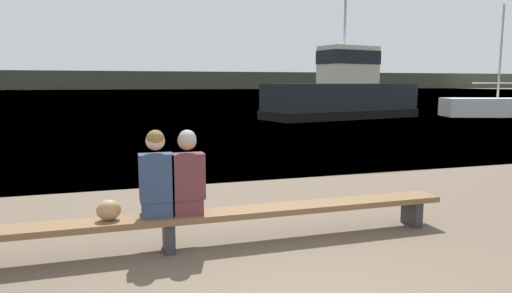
{
  "coord_description": "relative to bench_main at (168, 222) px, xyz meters",
  "views": [
    {
      "loc": [
        -1.4,
        -3.05,
        2.01
      ],
      "look_at": [
        1.17,
        5.3,
        0.78
      ],
      "focal_mm": 32.0,
      "sensor_mm": 36.0,
      "label": 1
    }
  ],
  "objects": [
    {
      "name": "bench_main",
      "position": [
        0.0,
        0.0,
        0.0
      ],
      "size": [
        7.43,
        0.41,
        0.43
      ],
      "color": "brown",
      "rests_on": "ground"
    },
    {
      "name": "tugboat_red",
      "position": [
        11.91,
        18.29,
        0.93
      ],
      "size": [
        9.74,
        5.0,
        7.06
      ],
      "rotation": [
        0.0,
        0.0,
        1.79
      ],
      "color": "black",
      "rests_on": "water_surface"
    },
    {
      "name": "shopping_bag",
      "position": [
        -0.67,
        0.02,
        0.19
      ],
      "size": [
        0.27,
        0.21,
        0.24
      ],
      "color": "#9E754C",
      "rests_on": "bench_main"
    },
    {
      "name": "person_left",
      "position": [
        -0.13,
        0.01,
        0.54
      ],
      "size": [
        0.39,
        0.41,
        1.04
      ],
      "color": "navy",
      "rests_on": "bench_main"
    },
    {
      "name": "person_right",
      "position": [
        0.24,
        0.01,
        0.53
      ],
      "size": [
        0.39,
        0.41,
        1.03
      ],
      "color": "#56282D",
      "rests_on": "bench_main"
    },
    {
      "name": "moored_sailboat",
      "position": [
        21.68,
        16.5,
        0.21
      ],
      "size": [
        7.2,
        4.32,
        6.57
      ],
      "rotation": [
        0.0,
        0.0,
        1.23
      ],
      "color": "silver",
      "rests_on": "water_surface"
    },
    {
      "name": "water_surface",
      "position": [
        0.85,
        123.47,
        -0.36
      ],
      "size": [
        240.0,
        240.0,
        0.0
      ],
      "primitive_type": "plane",
      "color": "#386084",
      "rests_on": "ground"
    },
    {
      "name": "far_shoreline",
      "position": [
        0.85,
        146.46,
        2.44
      ],
      "size": [
        600.0,
        12.0,
        5.6
      ],
      "primitive_type": "cube",
      "color": "#424738",
      "rests_on": "ground"
    }
  ]
}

